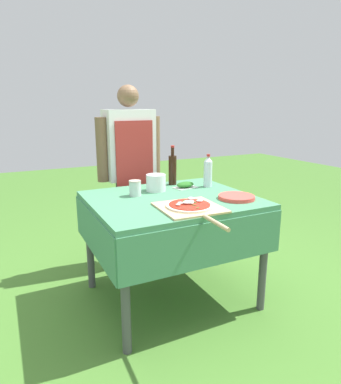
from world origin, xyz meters
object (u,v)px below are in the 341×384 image
water_bottle (208,172)px  prep_table (171,212)px  sauce_jar (135,189)px  herb_container (185,185)px  oil_bottle (173,169)px  mixing_tub (156,183)px  plate_stack (236,197)px  person_cook (130,163)px  pizza_on_peel (190,207)px

water_bottle → prep_table: bearing=-157.3°
prep_table → sauce_jar: 0.30m
herb_container → oil_bottle: bearing=102.5°
mixing_tub → plate_stack: 0.61m
person_cook → plate_stack: 1.03m
prep_table → person_cook: 0.74m
sauce_jar → pizza_on_peel: bearing=-67.1°
herb_container → sauce_jar: sauce_jar is taller
person_cook → water_bottle: size_ratio=6.06×
pizza_on_peel → sauce_jar: sauce_jar is taller
prep_table → herb_container: size_ratio=5.73×
water_bottle → mixing_tub: (-0.42, 0.06, -0.06)m
prep_table → oil_bottle: bearing=62.1°
plate_stack → oil_bottle: bearing=107.9°
prep_table → water_bottle: bearing=22.7°
plate_stack → prep_table: bearing=148.8°
herb_container → mixing_tub: (-0.24, 0.02, 0.04)m
person_cook → sauce_jar: (-0.16, -0.54, -0.10)m
sauce_jar → water_bottle: bearing=1.3°
water_bottle → mixing_tub: size_ratio=1.74×
oil_bottle → sauce_jar: 0.46m
prep_table → water_bottle: (0.40, 0.17, 0.22)m
pizza_on_peel → plate_stack: size_ratio=2.52×
plate_stack → sauce_jar: size_ratio=2.26×
pizza_on_peel → mixing_tub: bearing=92.4°
person_cook → oil_bottle: bearing=120.2°
herb_container → sauce_jar: bearing=-172.9°
plate_stack → pizza_on_peel: bearing=-170.6°
prep_table → mixing_tub: size_ratio=7.63×
oil_bottle → sauce_jar: (-0.40, -0.21, -0.08)m
water_bottle → herb_container: size_ratio=1.31×
water_bottle → herb_container: 0.21m
oil_bottle → mixing_tub: (-0.21, -0.14, -0.06)m
water_bottle → mixing_tub: water_bottle is taller
prep_table → sauce_jar: bearing=143.4°
oil_bottle → plate_stack: (0.19, -0.59, -0.11)m
mixing_tub → prep_table: bearing=-85.7°
mixing_tub → plate_stack: size_ratio=0.59×
prep_table → water_bottle: size_ratio=4.37×
mixing_tub → sauce_jar: mixing_tub is taller
pizza_on_peel → mixing_tub: (0.00, 0.52, 0.05)m
pizza_on_peel → mixing_tub: mixing_tub is taller
person_cook → plate_stack: (0.43, -0.92, -0.14)m
oil_bottle → water_bottle: (0.21, -0.19, -0.00)m
person_cook → oil_bottle: 0.41m
mixing_tub → plate_stack: bearing=-48.8°
prep_table → oil_bottle: oil_bottle is taller
pizza_on_peel → water_bottle: 0.64m
person_cook → sauce_jar: person_cook is taller
pizza_on_peel → sauce_jar: (-0.19, 0.45, 0.04)m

